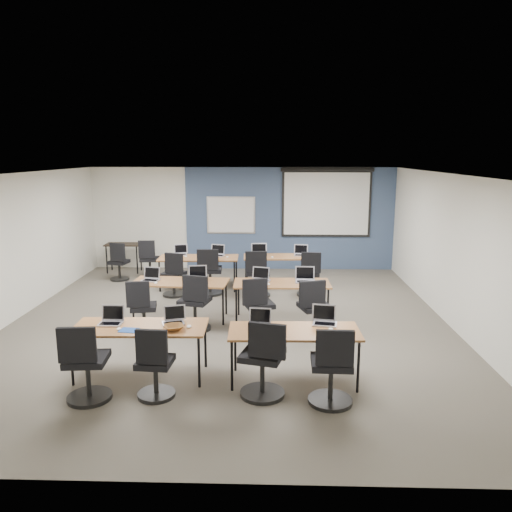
{
  "coord_description": "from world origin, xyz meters",
  "views": [
    {
      "loc": [
        0.77,
        -8.66,
        3.06
      ],
      "look_at": [
        0.49,
        0.4,
        1.19
      ],
      "focal_mm": 35.0,
      "sensor_mm": 36.0,
      "label": 1
    }
  ],
  "objects_px": {
    "training_table_back_left": "(199,259)",
    "laptop_11": "(301,253)",
    "laptop_4": "(151,277)",
    "utility_table": "(123,247)",
    "spare_chair_a": "(149,262)",
    "training_table_mid_left": "(180,284)",
    "task_chair_0": "(86,369)",
    "laptop_5": "(197,276)",
    "laptop_0": "(111,319)",
    "training_table_back_right": "(280,258)",
    "task_chair_11": "(309,278)",
    "task_chair_1": "(155,369)",
    "laptop_6": "(261,278)",
    "task_chair_3": "(332,372)",
    "task_chair_6": "(258,310)",
    "whiteboard": "(231,215)",
    "task_chair_5": "(195,307)",
    "spare_chair_b": "(119,265)",
    "training_table_front_left": "(140,329)",
    "task_chair_8": "(174,278)",
    "laptop_1": "(174,319)",
    "laptop_3": "(324,319)",
    "laptop_9": "(218,253)",
    "task_chair_2": "(263,365)",
    "task_chair_10": "(257,277)",
    "laptop_2": "(260,322)",
    "task_chair_7": "(314,313)",
    "training_table_mid_right": "(282,285)",
    "training_table_front_right": "(294,334)",
    "laptop_10": "(259,253)",
    "task_chair_4": "(142,312)",
    "laptop_7": "(305,278)"
  },
  "relations": [
    {
      "from": "training_table_back_left",
      "to": "laptop_11",
      "type": "xyz_separation_m",
      "value": [
        2.35,
        0.29,
        0.11
      ]
    },
    {
      "from": "laptop_4",
      "to": "utility_table",
      "type": "bearing_deg",
      "value": 125.14
    },
    {
      "from": "spare_chair_a",
      "to": "training_table_mid_left",
      "type": "bearing_deg",
      "value": -70.3
    },
    {
      "from": "training_table_mid_left",
      "to": "task_chair_0",
      "type": "relative_size",
      "value": 1.7
    },
    {
      "from": "laptop_5",
      "to": "laptop_0",
      "type": "bearing_deg",
      "value": -117.47
    },
    {
      "from": "training_table_back_right",
      "to": "task_chair_11",
      "type": "bearing_deg",
      "value": -52.82
    },
    {
      "from": "task_chair_1",
      "to": "laptop_4",
      "type": "xyz_separation_m",
      "value": [
        -0.78,
        3.14,
        0.39
      ]
    },
    {
      "from": "training_table_mid_left",
      "to": "laptop_6",
      "type": "relative_size",
      "value": 5.44
    },
    {
      "from": "task_chair_3",
      "to": "spare_chair_a",
      "type": "bearing_deg",
      "value": 122.84
    },
    {
      "from": "training_table_mid_left",
      "to": "spare_chair_a",
      "type": "height_order",
      "value": "spare_chair_a"
    },
    {
      "from": "task_chair_6",
      "to": "whiteboard",
      "type": "bearing_deg",
      "value": 82.6
    },
    {
      "from": "task_chair_5",
      "to": "spare_chair_b",
      "type": "relative_size",
      "value": 1.08
    },
    {
      "from": "whiteboard",
      "to": "task_chair_6",
      "type": "distance_m",
      "value": 5.08
    },
    {
      "from": "training_table_front_left",
      "to": "task_chair_8",
      "type": "relative_size",
      "value": 1.85
    },
    {
      "from": "laptop_1",
      "to": "task_chair_5",
      "type": "xyz_separation_m",
      "value": [
        0.03,
        1.69,
        -0.36
      ]
    },
    {
      "from": "laptop_5",
      "to": "training_table_front_left",
      "type": "bearing_deg",
      "value": -107.88
    },
    {
      "from": "laptop_3",
      "to": "task_chair_3",
      "type": "xyz_separation_m",
      "value": [
        0.0,
        -0.93,
        -0.36
      ]
    },
    {
      "from": "training_table_back_right",
      "to": "laptop_11",
      "type": "height_order",
      "value": "laptop_11"
    },
    {
      "from": "whiteboard",
      "to": "laptop_9",
      "type": "height_order",
      "value": "whiteboard"
    },
    {
      "from": "utility_table",
      "to": "task_chair_2",
      "type": "bearing_deg",
      "value": -61.71
    },
    {
      "from": "laptop_4",
      "to": "task_chair_10",
      "type": "bearing_deg",
      "value": 48.78
    },
    {
      "from": "whiteboard",
      "to": "spare_chair_b",
      "type": "relative_size",
      "value": 1.34
    },
    {
      "from": "utility_table",
      "to": "spare_chair_a",
      "type": "height_order",
      "value": "spare_chair_a"
    },
    {
      "from": "task_chair_1",
      "to": "laptop_2",
      "type": "distance_m",
      "value": 1.53
    },
    {
      "from": "task_chair_7",
      "to": "laptop_5",
      "type": "bearing_deg",
      "value": 136.28
    },
    {
      "from": "laptop_3",
      "to": "task_chair_3",
      "type": "bearing_deg",
      "value": -79.59
    },
    {
      "from": "whiteboard",
      "to": "utility_table",
      "type": "bearing_deg",
      "value": -170.71
    },
    {
      "from": "training_table_mid_right",
      "to": "task_chair_6",
      "type": "bearing_deg",
      "value": -122.64
    },
    {
      "from": "task_chair_11",
      "to": "spare_chair_b",
      "type": "height_order",
      "value": "task_chair_11"
    },
    {
      "from": "whiteboard",
      "to": "task_chair_10",
      "type": "height_order",
      "value": "whiteboard"
    },
    {
      "from": "task_chair_7",
      "to": "spare_chair_a",
      "type": "xyz_separation_m",
      "value": [
        -3.76,
        4.0,
        -0.03
      ]
    },
    {
      "from": "laptop_2",
      "to": "utility_table",
      "type": "height_order",
      "value": "laptop_2"
    },
    {
      "from": "laptop_2",
      "to": "task_chair_8",
      "type": "bearing_deg",
      "value": 122.91
    },
    {
      "from": "task_chair_11",
      "to": "laptop_2",
      "type": "bearing_deg",
      "value": -97.98
    },
    {
      "from": "training_table_front_right",
      "to": "task_chair_8",
      "type": "distance_m",
      "value": 4.73
    },
    {
      "from": "laptop_1",
      "to": "task_chair_6",
      "type": "height_order",
      "value": "task_chair_6"
    },
    {
      "from": "training_table_mid_left",
      "to": "task_chair_3",
      "type": "xyz_separation_m",
      "value": [
        2.43,
        -3.19,
        -0.25
      ]
    },
    {
      "from": "training_table_front_right",
      "to": "laptop_2",
      "type": "relative_size",
      "value": 5.77
    },
    {
      "from": "training_table_mid_right",
      "to": "laptop_10",
      "type": "bearing_deg",
      "value": 100.02
    },
    {
      "from": "laptop_2",
      "to": "task_chair_7",
      "type": "bearing_deg",
      "value": 65.91
    },
    {
      "from": "task_chair_0",
      "to": "laptop_5",
      "type": "height_order",
      "value": "task_chair_0"
    },
    {
      "from": "laptop_3",
      "to": "training_table_back_right",
      "type": "bearing_deg",
      "value": 106.79
    },
    {
      "from": "training_table_mid_right",
      "to": "laptop_4",
      "type": "distance_m",
      "value": 2.44
    },
    {
      "from": "laptop_2",
      "to": "laptop_10",
      "type": "distance_m",
      "value": 4.82
    },
    {
      "from": "laptop_0",
      "to": "utility_table",
      "type": "height_order",
      "value": "laptop_0"
    },
    {
      "from": "training_table_mid_right",
      "to": "laptop_10",
      "type": "height_order",
      "value": "laptop_10"
    },
    {
      "from": "task_chair_5",
      "to": "task_chair_0",
      "type": "bearing_deg",
      "value": -98.01
    },
    {
      "from": "task_chair_2",
      "to": "laptop_6",
      "type": "relative_size",
      "value": 3.25
    },
    {
      "from": "laptop_0",
      "to": "task_chair_10",
      "type": "xyz_separation_m",
      "value": [
        1.92,
        3.88,
        -0.36
      ]
    },
    {
      "from": "task_chair_4",
      "to": "laptop_7",
      "type": "distance_m",
      "value": 2.98
    }
  ]
}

